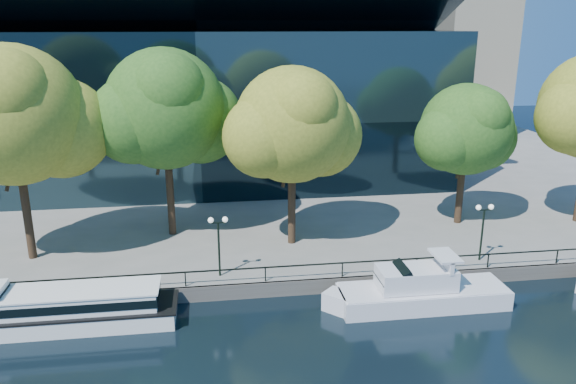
{
  "coord_description": "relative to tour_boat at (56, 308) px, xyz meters",
  "views": [
    {
      "loc": [
        -3.14,
        -29.11,
        16.84
      ],
      "look_at": [
        2.13,
        8.0,
        5.42
      ],
      "focal_mm": 35.0,
      "sensor_mm": 36.0,
      "label": 1
    }
  ],
  "objects": [
    {
      "name": "ground",
      "position": [
        12.25,
        -1.18,
        -1.14
      ],
      "size": [
        160.0,
        160.0,
        0.0
      ],
      "primitive_type": "plane",
      "color": "black",
      "rests_on": "ground"
    },
    {
      "name": "promenade",
      "position": [
        12.25,
        35.19,
        -0.64
      ],
      "size": [
        90.0,
        67.08,
        1.0
      ],
      "color": "slate",
      "rests_on": "ground"
    },
    {
      "name": "railing",
      "position": [
        12.25,
        2.07,
        0.8
      ],
      "size": [
        88.2,
        0.08,
        0.99
      ],
      "color": "black",
      "rests_on": "promenade"
    },
    {
      "name": "convention_building",
      "position": [
        8.25,
        30.6,
        7.36
      ],
      "size": [
        50.0,
        24.57,
        21.43
      ],
      "color": "black",
      "rests_on": "ground"
    },
    {
      "name": "tour_boat",
      "position": [
        0.0,
        0.0,
        0.0
      ],
      "size": [
        14.17,
        3.16,
        2.69
      ],
      "color": "white",
      "rests_on": "ground"
    },
    {
      "name": "cruiser_near",
      "position": [
        21.25,
        -0.61,
        -0.11
      ],
      "size": [
        11.49,
        2.96,
        3.33
      ],
      "color": "silver",
      "rests_on": "ground"
    },
    {
      "name": "tree_1",
      "position": [
        -3.3,
        8.02,
        9.67
      ],
      "size": [
        11.51,
        9.44,
        14.62
      ],
      "color": "black",
      "rests_on": "promenade"
    },
    {
      "name": "tree_2",
      "position": [
        6.14,
        11.36,
        9.39
      ],
      "size": [
        11.09,
        9.09,
        14.16
      ],
      "color": "black",
      "rests_on": "promenade"
    },
    {
      "name": "tree_3",
      "position": [
        15.04,
        8.27,
        8.56
      ],
      "size": [
        10.3,
        8.45,
        13.0
      ],
      "color": "black",
      "rests_on": "promenade"
    },
    {
      "name": "tree_4",
      "position": [
        29.18,
        10.72,
        7.43
      ],
      "size": [
        8.99,
        7.37,
        11.33
      ],
      "color": "black",
      "rests_on": "promenade"
    },
    {
      "name": "lamp_1",
      "position": [
        9.41,
        3.32,
        2.84
      ],
      "size": [
        1.26,
        0.36,
        4.03
      ],
      "color": "black",
      "rests_on": "promenade"
    },
    {
      "name": "lamp_2",
      "position": [
        27.29,
        3.32,
        2.84
      ],
      "size": [
        1.26,
        0.36,
        4.03
      ],
      "color": "black",
      "rests_on": "promenade"
    }
  ]
}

